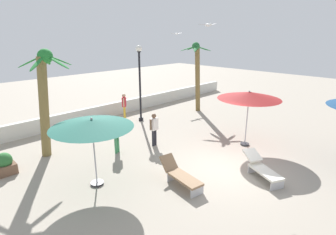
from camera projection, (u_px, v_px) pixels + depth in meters
The scene contains 15 objects.
ground_plane at pixel (225, 167), 10.92m from camera, with size 56.00×56.00×0.00m, color #9E9384.
boundary_wall at pixel (100, 112), 17.03m from camera, with size 25.20×0.30×0.84m, color silver.
patio_umbrella_1 at pixel (249, 96), 12.41m from camera, with size 2.89×2.89×2.68m.
patio_umbrella_2 at pixel (92, 124), 9.04m from camera, with size 2.81×2.81×2.51m.
palm_tree_0 at pixel (197, 70), 17.96m from camera, with size 1.89×1.94×4.63m.
palm_tree_1 at pixel (45, 92), 11.37m from camera, with size 2.21×2.26×4.60m.
lamp_post_0 at pixel (140, 76), 15.96m from camera, with size 0.37×0.37×4.52m.
lounge_chair_0 at pixel (180, 175), 9.61m from camera, with size 0.85×1.95×0.84m.
lounge_chair_1 at pixel (262, 168), 10.06m from camera, with size 1.31×1.89×0.81m.
guest_0 at pixel (154, 127), 12.77m from camera, with size 0.56×0.28×1.60m.
guest_1 at pixel (124, 104), 16.81m from camera, with size 0.42×0.43×1.62m.
guest_2 at pixel (116, 133), 12.03m from camera, with size 0.54×0.34×1.55m.
seagull_0 at pixel (208, 25), 11.82m from camera, with size 1.11×0.38×0.14m.
seagull_1 at pixel (176, 34), 21.52m from camera, with size 1.14×0.39×0.14m.
planter at pixel (5, 164), 10.36m from camera, with size 0.70×0.70×0.85m.
Camera 1 is at (-8.63, -5.23, 5.20)m, focal length 28.96 mm.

